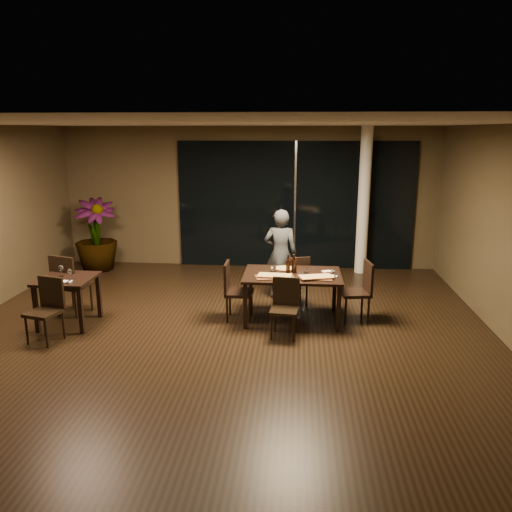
% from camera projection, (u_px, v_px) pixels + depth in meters
% --- Properties ---
extents(ground, '(8.00, 8.00, 0.00)m').
position_uv_depth(ground, '(222.00, 337.00, 7.22)').
color(ground, black).
rests_on(ground, ground).
extents(wall_back, '(8.00, 0.10, 3.00)m').
position_uv_depth(wall_back, '(249.00, 197.00, 10.76)').
color(wall_back, '#473B26').
rests_on(wall_back, ground).
extents(wall_front, '(8.00, 0.10, 3.00)m').
position_uv_depth(wall_front, '(113.00, 377.00, 2.94)').
color(wall_front, '#473B26').
rests_on(wall_front, ground).
extents(ceiling, '(8.00, 8.00, 0.04)m').
position_uv_depth(ceiling, '(218.00, 121.00, 6.48)').
color(ceiling, white).
rests_on(ceiling, wall_back).
extents(window_panel, '(5.00, 0.06, 2.70)m').
position_uv_depth(window_panel, '(295.00, 206.00, 10.63)').
color(window_panel, black).
rests_on(window_panel, ground).
extents(column, '(0.24, 0.24, 3.00)m').
position_uv_depth(column, '(364.00, 201.00, 10.18)').
color(column, white).
rests_on(column, ground).
extents(main_table, '(1.50, 1.00, 0.75)m').
position_uv_depth(main_table, '(292.00, 278.00, 7.74)').
color(main_table, black).
rests_on(main_table, ground).
extents(side_table, '(0.80, 0.80, 0.75)m').
position_uv_depth(side_table, '(67.00, 286.00, 7.55)').
color(side_table, black).
rests_on(side_table, ground).
extents(chair_main_far, '(0.51, 0.51, 0.88)m').
position_uv_depth(chair_main_far, '(296.00, 278.00, 8.39)').
color(chair_main_far, black).
rests_on(chair_main_far, ground).
extents(chair_main_near, '(0.43, 0.43, 0.85)m').
position_uv_depth(chair_main_near, '(285.00, 304.00, 7.20)').
color(chair_main_near, black).
rests_on(chair_main_near, ground).
extents(chair_main_left, '(0.43, 0.43, 0.92)m').
position_uv_depth(chair_main_left, '(234.00, 288.00, 7.80)').
color(chair_main_left, black).
rests_on(chair_main_left, ground).
extents(chair_main_right, '(0.50, 0.50, 0.94)m').
position_uv_depth(chair_main_right, '(360.00, 288.00, 7.76)').
color(chair_main_right, black).
rests_on(chair_main_right, ground).
extents(chair_side_far, '(0.58, 0.58, 1.01)m').
position_uv_depth(chair_side_far, '(69.00, 282.00, 7.96)').
color(chair_side_far, black).
rests_on(chair_side_far, ground).
extents(chair_side_near, '(0.51, 0.51, 0.90)m').
position_uv_depth(chair_side_near, '(47.00, 306.00, 7.04)').
color(chair_side_near, black).
rests_on(chair_side_near, ground).
extents(diner, '(0.57, 0.40, 1.60)m').
position_uv_depth(diner, '(281.00, 254.00, 8.75)').
color(diner, '#313336').
rests_on(diner, ground).
extents(potted_plant, '(1.13, 1.13, 1.53)m').
position_uv_depth(potted_plant, '(96.00, 235.00, 10.52)').
color(potted_plant, '#1D4C19').
rests_on(potted_plant, ground).
extents(pizza_board_left, '(0.63, 0.42, 0.01)m').
position_uv_depth(pizza_board_left, '(275.00, 277.00, 7.53)').
color(pizza_board_left, '#492917').
rests_on(pizza_board_left, main_table).
extents(pizza_board_right, '(0.52, 0.31, 0.01)m').
position_uv_depth(pizza_board_right, '(316.00, 278.00, 7.47)').
color(pizza_board_right, '#402614').
rests_on(pizza_board_right, main_table).
extents(oblong_pizza_left, '(0.51, 0.27, 0.02)m').
position_uv_depth(oblong_pizza_left, '(275.00, 276.00, 7.53)').
color(oblong_pizza_left, maroon).
rests_on(oblong_pizza_left, pizza_board_left).
extents(oblong_pizza_right, '(0.52, 0.34, 0.02)m').
position_uv_depth(oblong_pizza_right, '(316.00, 277.00, 7.46)').
color(oblong_pizza_right, maroon).
rests_on(oblong_pizza_right, pizza_board_right).
extents(round_pizza, '(0.30, 0.30, 0.01)m').
position_uv_depth(round_pizza, '(285.00, 269.00, 7.99)').
color(round_pizza, '#B22313').
rests_on(round_pizza, main_table).
extents(bottle_a, '(0.06, 0.06, 0.29)m').
position_uv_depth(bottle_a, '(288.00, 264.00, 7.71)').
color(bottle_a, black).
rests_on(bottle_a, main_table).
extents(bottle_b, '(0.06, 0.06, 0.26)m').
position_uv_depth(bottle_b, '(295.00, 265.00, 7.73)').
color(bottle_b, black).
rests_on(bottle_b, main_table).
extents(bottle_c, '(0.06, 0.06, 0.28)m').
position_uv_depth(bottle_c, '(293.00, 263.00, 7.78)').
color(bottle_c, black).
rests_on(bottle_c, main_table).
extents(tumbler_left, '(0.08, 0.08, 0.09)m').
position_uv_depth(tumbler_left, '(274.00, 269.00, 7.83)').
color(tumbler_left, white).
rests_on(tumbler_left, main_table).
extents(tumbler_right, '(0.07, 0.07, 0.08)m').
position_uv_depth(tumbler_right, '(306.00, 270.00, 7.77)').
color(tumbler_right, white).
rests_on(tumbler_right, main_table).
extents(napkin_near, '(0.20, 0.14, 0.01)m').
position_uv_depth(napkin_near, '(331.00, 276.00, 7.58)').
color(napkin_near, white).
rests_on(napkin_near, main_table).
extents(napkin_far, '(0.20, 0.16, 0.01)m').
position_uv_depth(napkin_far, '(328.00, 271.00, 7.83)').
color(napkin_far, silver).
rests_on(napkin_far, main_table).
extents(wine_glass_a, '(0.07, 0.07, 0.17)m').
position_uv_depth(wine_glass_a, '(61.00, 271.00, 7.57)').
color(wine_glass_a, white).
rests_on(wine_glass_a, side_table).
extents(wine_glass_b, '(0.07, 0.07, 0.16)m').
position_uv_depth(wine_glass_b, '(70.00, 275.00, 7.40)').
color(wine_glass_b, white).
rests_on(wine_glass_b, side_table).
extents(side_napkin, '(0.18, 0.11, 0.01)m').
position_uv_depth(side_napkin, '(65.00, 282.00, 7.30)').
color(side_napkin, white).
rests_on(side_napkin, side_table).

